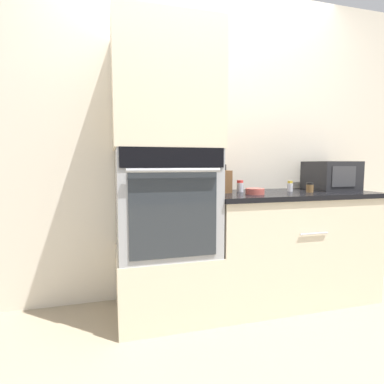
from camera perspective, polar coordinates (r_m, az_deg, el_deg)
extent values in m
plane|color=gray|center=(2.20, 6.39, -24.16)|extent=(12.00, 12.00, 0.00)
cube|color=beige|center=(2.51, 1.30, 9.24)|extent=(8.00, 0.05, 2.50)
cube|color=beige|center=(2.27, -5.00, -16.65)|extent=(0.69, 0.60, 0.46)
cube|color=#9EA0A5|center=(2.12, -5.13, -1.69)|extent=(0.67, 0.59, 0.72)
cube|color=black|center=(1.81, -3.51, 6.58)|extent=(0.64, 0.01, 0.12)
cube|color=orange|center=(1.81, -3.49, 6.58)|extent=(0.09, 0.00, 0.03)
cube|color=#282D33|center=(1.84, -3.45, -4.39)|extent=(0.55, 0.01, 0.54)
cylinder|color=#9EA0A5|center=(1.78, -3.29, 4.15)|extent=(0.57, 0.02, 0.02)
cube|color=beige|center=(2.16, -5.31, 18.79)|extent=(0.69, 0.60, 0.81)
cube|color=beige|center=(2.57, 17.78, -9.94)|extent=(1.31, 0.60, 0.83)
cube|color=black|center=(2.49, 18.07, -0.36)|extent=(1.33, 0.63, 0.03)
cylinder|color=#B7B7BC|center=(2.28, 22.23, -7.34)|extent=(0.22, 0.01, 0.01)
cube|color=#232326|center=(2.82, 24.91, 2.85)|extent=(0.36, 0.34, 0.24)
cube|color=#3D3D3F|center=(2.67, 26.96, 2.66)|extent=(0.22, 0.01, 0.16)
cube|color=brown|center=(2.32, 5.69, 2.01)|extent=(0.11, 0.16, 0.17)
cylinder|color=black|center=(2.31, 5.07, 4.68)|extent=(0.02, 0.02, 0.04)
cylinder|color=black|center=(2.32, 5.71, 4.68)|extent=(0.02, 0.02, 0.04)
cylinder|color=black|center=(2.33, 6.36, 4.68)|extent=(0.02, 0.02, 0.04)
cylinder|color=#B24C42|center=(2.23, 11.89, 0.13)|extent=(0.14, 0.14, 0.04)
cylinder|color=silver|center=(2.52, 18.16, 0.85)|extent=(0.04, 0.04, 0.07)
cylinder|color=gold|center=(2.52, 18.19, 1.82)|extent=(0.04, 0.04, 0.02)
cylinder|color=brown|center=(2.51, 21.52, 0.64)|extent=(0.05, 0.05, 0.06)
cylinder|color=black|center=(2.50, 21.55, 1.51)|extent=(0.05, 0.05, 0.02)
cylinder|color=silver|center=(2.39, 9.14, 0.88)|extent=(0.05, 0.05, 0.07)
cylinder|color=red|center=(2.39, 9.15, 1.99)|extent=(0.05, 0.05, 0.02)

